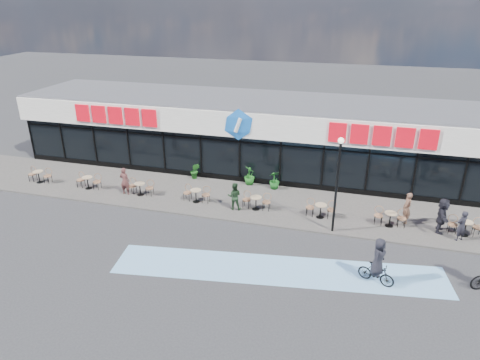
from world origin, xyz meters
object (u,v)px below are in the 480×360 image
Objects in this scene: potted_plant_left at (195,171)px; potted_plant_right at (275,180)px; bistro_set_0 at (40,175)px; pedestrian_b at (442,215)px; pedestrian_a at (407,208)px; lamp_post at (337,177)px; pedestrian_c at (462,226)px; cyclist_a at (377,265)px; patron_right at (234,196)px; potted_plant_mid at (249,175)px; patron_left at (125,181)px.

potted_plant_left is 5.11m from potted_plant_right.
pedestrian_b reaches higher than bistro_set_0.
pedestrian_b is (1.56, -0.50, 0.07)m from pedestrian_a.
pedestrian_a reaches higher than bistro_set_0.
potted_plant_left is at bearing 153.72° from lamp_post.
pedestrian_c is 5.77m from cyclist_a.
lamp_post is 10.11m from potted_plant_left.
pedestrian_a reaches higher than patron_right.
bistro_set_0 is 1.34× the size of potted_plant_mid.
potted_plant_mid is at bearing -122.67° from pedestrian_a.
patron_left is 1.07× the size of pedestrian_c.
patron_left is at bearing -38.08° from pedestrian_c.
bistro_set_0 is 0.95× the size of patron_left.
potted_plant_mid reaches higher than potted_plant_left.
potted_plant_right is 3.58m from patron_right.
bistro_set_0 is 14.44m from potted_plant_right.
pedestrian_b reaches higher than potted_plant_right.
pedestrian_b is at bearing -16.51° from potted_plant_mid.
pedestrian_a is 5.64m from cyclist_a.
lamp_post is at bearing 118.62° from cyclist_a.
cyclist_a reaches higher than potted_plant_right.
lamp_post reaches higher than potted_plant_mid.
pedestrian_c is (17.70, -0.44, -0.05)m from patron_left.
pedestrian_a is at bearing 74.35° from cyclist_a.
patron_left is at bearing -153.66° from potted_plant_mid.
patron_left is 1.06× the size of patron_right.
potted_plant_right is at bearing -7.66° from potted_plant_mid.
patron_right is (3.54, -3.38, 0.25)m from potted_plant_left.
bistro_set_0 is 23.69m from pedestrian_c.
patron_right is at bearing -1.59° from bistro_set_0.
patron_left is at bearing -103.82° from pedestrian_a.
cyclist_a is (1.97, -3.60, -2.10)m from lamp_post.
patron_right is 0.94× the size of pedestrian_a.
potted_plant_mid is at bearing 132.28° from cyclist_a.
potted_plant_left is at bearing -179.27° from potted_plant_mid.
pedestrian_b is 1.00m from pedestrian_c.
potted_plant_left reaches higher than bistro_set_0.
pedestrian_a is 0.80× the size of cyclist_a.
pedestrian_c is at bearing -20.10° from potted_plant_right.
pedestrian_c is at bearing -1.51° from bistro_set_0.
potted_plant_right is 0.61× the size of pedestrian_b.
potted_plant_right reaches higher than potted_plant_left.
pedestrian_c reaches higher than bistro_set_0.
bistro_set_0 is at bearing -1.75° from patron_left.
lamp_post is at bearing -4.24° from bistro_set_0.
potted_plant_left is 4.90m from patron_right.
potted_plant_mid is 0.75× the size of patron_right.
lamp_post is 3.13× the size of patron_right.
patron_left reaches higher than potted_plant_mid.
pedestrian_a reaches higher than potted_plant_right.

